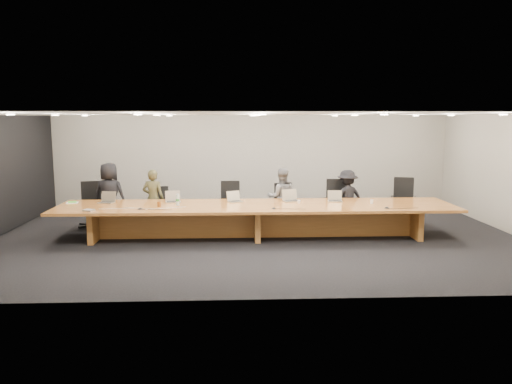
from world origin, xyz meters
TOP-DOWN VIEW (x-y plane):
  - ground at (0.00, 0.00)m, footprint 12.00×12.00m
  - back_wall at (0.00, 4.00)m, footprint 12.00×0.02m
  - conference_table at (0.00, 0.00)m, footprint 9.00×1.80m
  - chair_far_left at (-4.09, 1.30)m, footprint 0.70×0.70m
  - chair_left at (-2.36, 1.35)m, footprint 0.62×0.62m
  - chair_mid_left at (-0.60, 1.25)m, footprint 0.60×0.60m
  - chair_mid_right at (0.80, 1.16)m, footprint 0.70×0.70m
  - chair_right at (2.09, 1.21)m, footprint 0.67×0.67m
  - chair_far_right at (3.84, 1.29)m, footprint 0.78×0.78m
  - person_a at (-3.59, 1.16)m, footprint 0.88×0.65m
  - person_b at (-2.52, 1.12)m, footprint 0.57×0.41m
  - person_c at (0.68, 1.16)m, footprint 0.71×0.56m
  - person_d at (2.34, 1.15)m, footprint 1.03×0.78m
  - laptop_a at (-3.48, 0.38)m, footprint 0.40×0.33m
  - laptop_b at (-1.94, 0.43)m, footprint 0.39×0.31m
  - laptop_c at (-0.48, 0.41)m, footprint 0.40×0.36m
  - laptop_d at (0.85, 0.41)m, footprint 0.43×0.36m
  - laptop_e at (1.88, 0.36)m, footprint 0.36×0.27m
  - water_bottle at (-1.79, 0.01)m, footprint 0.09×0.09m
  - amber_mug at (-2.18, -0.13)m, footprint 0.09×0.09m
  - paper_cup_near at (0.99, 0.14)m, footprint 0.08×0.08m
  - paper_cup_far at (2.66, 0.04)m, footprint 0.08×0.08m
  - notepad at (-4.27, 0.41)m, footprint 0.29×0.25m
  - lime_gadget at (-4.27, 0.40)m, footprint 0.20×0.14m
  - av_box at (-3.60, -0.61)m, footprint 0.26×0.23m
  - mic_left at (-2.54, -0.47)m, footprint 0.14×0.14m
  - mic_center at (0.35, -0.52)m, footprint 0.12×0.12m
  - mic_right at (2.83, -0.57)m, footprint 0.15×0.15m

SIDE VIEW (x-z plane):
  - ground at x=0.00m, z-range 0.00..0.00m
  - chair_left at x=-2.36m, z-range 0.00..1.00m
  - conference_table at x=0.00m, z-range 0.15..0.90m
  - chair_mid_right at x=0.80m, z-range 0.00..1.10m
  - chair_mid_left at x=-0.60m, z-range 0.00..1.15m
  - chair_far_left at x=-4.09m, z-range 0.00..1.15m
  - chair_right at x=2.09m, z-range 0.00..1.19m
  - chair_far_right at x=3.84m, z-range 0.00..1.21m
  - person_d at x=2.34m, z-range 0.00..1.42m
  - person_b at x=-2.52m, z-range 0.00..1.46m
  - person_c at x=0.68m, z-range 0.00..1.47m
  - notepad at x=-4.27m, z-range 0.75..0.77m
  - mic_center at x=0.35m, z-range 0.75..0.78m
  - mic_left at x=-2.54m, z-range 0.75..0.78m
  - av_box at x=-3.60m, z-range 0.75..0.78m
  - mic_right at x=2.83m, z-range 0.75..0.78m
  - lime_gadget at x=-4.27m, z-range 0.77..0.79m
  - paper_cup_near at x=0.99m, z-range 0.75..0.83m
  - paper_cup_far at x=2.66m, z-range 0.75..0.84m
  - amber_mug at x=-2.18m, z-range 0.75..0.86m
  - person_a at x=-3.59m, z-range 0.00..1.63m
  - water_bottle at x=-1.79m, z-range 0.75..0.99m
  - laptop_c at x=-0.48m, z-range 0.75..1.01m
  - laptop_e at x=1.88m, z-range 0.75..1.01m
  - laptop_b at x=-1.94m, z-range 0.75..1.02m
  - laptop_a at x=-3.48m, z-range 0.75..1.02m
  - laptop_d at x=0.85m, z-range 0.75..1.04m
  - back_wall at x=0.00m, z-range 0.00..2.80m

